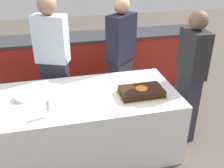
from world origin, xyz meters
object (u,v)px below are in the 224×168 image
at_px(cake, 141,92).
at_px(person_cutting_cake, 121,58).
at_px(plate_stack, 24,97).
at_px(person_standing_back, 53,61).
at_px(person_seated_right, 190,77).
at_px(wine_glass, 48,106).

height_order(cake, person_cutting_cake, person_cutting_cake).
xyz_separation_m(plate_stack, person_cutting_cake, (1.22, 0.64, 0.07)).
bearing_deg(plate_stack, person_standing_back, 62.69).
bearing_deg(person_cutting_cake, person_standing_back, -39.48).
height_order(plate_stack, person_cutting_cake, person_cutting_cake).
height_order(cake, plate_stack, cake).
height_order(plate_stack, person_standing_back, person_standing_back).
bearing_deg(person_standing_back, person_cutting_cake, -157.05).
bearing_deg(person_seated_right, cake, -78.65).
bearing_deg(person_standing_back, cake, 159.56).
distance_m(person_cutting_cake, person_standing_back, 0.88).
distance_m(plate_stack, person_seated_right, 1.85).
height_order(wine_glass, person_standing_back, person_standing_back).
bearing_deg(wine_glass, person_standing_back, 85.28).
relative_size(person_seated_right, person_standing_back, 0.94).
relative_size(plate_stack, person_standing_back, 0.12).
distance_m(person_cutting_cake, person_seated_right, 0.95).
xyz_separation_m(plate_stack, person_seated_right, (1.85, -0.07, 0.06)).
xyz_separation_m(person_cutting_cake, person_standing_back, (-0.88, -0.00, 0.04)).
bearing_deg(person_seated_right, person_cutting_cake, -138.27).
distance_m(person_seated_right, person_standing_back, 1.67).
bearing_deg(person_cutting_cake, plate_stack, -11.60).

